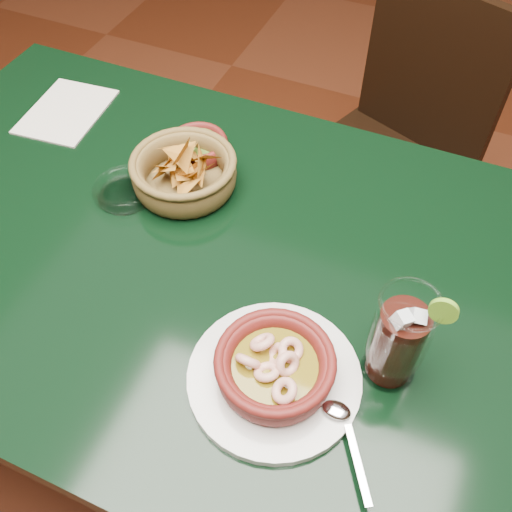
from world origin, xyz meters
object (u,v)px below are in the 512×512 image
at_px(dining_table, 188,280).
at_px(shrimp_plate, 275,370).
at_px(dining_chair, 392,150).
at_px(cola_drink, 398,339).
at_px(chip_basket, 184,172).

xyz_separation_m(dining_table, shrimp_plate, (0.23, -0.16, 0.13)).
xyz_separation_m(dining_chair, cola_drink, (0.15, -0.79, 0.35)).
xyz_separation_m(dining_chair, shrimp_plate, (0.01, -0.87, 0.30)).
distance_m(dining_chair, cola_drink, 0.88).
distance_m(dining_table, shrimp_plate, 0.31).
xyz_separation_m(dining_table, cola_drink, (0.37, -0.09, 0.18)).
relative_size(dining_chair, cola_drink, 4.73).
relative_size(dining_table, chip_basket, 5.53).
height_order(dining_chair, shrimp_plate, dining_chair).
xyz_separation_m(dining_chair, chip_basket, (-0.27, -0.58, 0.31)).
bearing_deg(shrimp_plate, dining_table, 144.40).
relative_size(dining_table, cola_drink, 6.57).
distance_m(dining_chair, shrimp_plate, 0.92).
bearing_deg(dining_chair, dining_table, -107.13).
bearing_deg(chip_basket, dining_table, -64.62).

